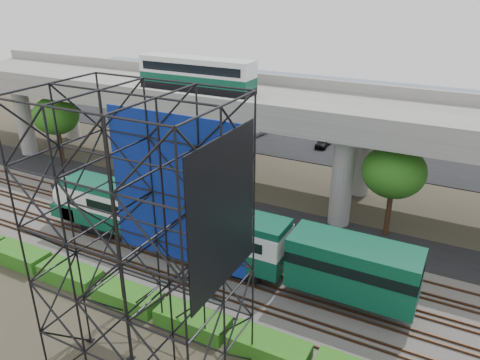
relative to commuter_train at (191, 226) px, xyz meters
The scene contains 13 objects.
ground 4.01m from the commuter_train, 134.11° to the right, with size 140.00×140.00×0.00m, color #474233.
ballast_bed 3.39m from the commuter_train, behind, with size 90.00×12.00×0.20m, color slate.
service_road 9.17m from the commuter_train, 102.85° to the left, with size 90.00×5.00×0.08m, color black.
parking_lot 32.18m from the commuter_train, 93.47° to the left, with size 90.00×18.00×0.08m, color black.
harbor_water 54.11m from the commuter_train, 92.06° to the left, with size 140.00×40.00×0.03m, color #455972.
rail_tracks 3.24m from the commuter_train, behind, with size 90.00×9.52×0.16m.
commuter_train is the anchor object (origin of this frame).
overpass 15.17m from the commuter_train, 99.67° to the left, with size 80.00×12.00×12.40m.
scaffold_tower 11.66m from the commuter_train, 68.69° to the right, with size 9.36×6.36×15.00m.
hedge_strip 6.78m from the commuter_train, 98.42° to the right, with size 34.60×1.80×1.20m.
trees 15.86m from the commuter_train, 115.00° to the left, with size 40.94×16.94×7.69m.
suv 13.72m from the commuter_train, 144.47° to the left, with size 2.54×5.50×1.53m, color black.
parked_cars 31.63m from the commuter_train, 90.29° to the left, with size 36.89×9.82×1.30m.
Camera 1 is at (18.85, -22.86, 19.40)m, focal length 35.00 mm.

